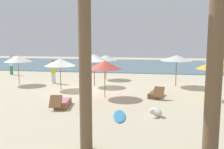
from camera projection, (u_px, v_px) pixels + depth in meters
The scene contains 16 objects.
ground_plane at pixel (88, 92), 16.36m from camera, with size 60.00×60.00×0.00m, color beige.
ocean_water at pixel (122, 65), 32.96m from camera, with size 48.00×16.00×0.06m, color slate.
umbrella_0 at pixel (18, 59), 18.67m from camera, with size 1.99×1.99×2.13m.
umbrella_1 at pixel (60, 62), 16.88m from camera, with size 2.07×2.07×2.05m.
umbrella_2 at pixel (94, 58), 18.06m from camera, with size 1.94×1.94×2.27m.
umbrella_3 at pixel (214, 65), 13.86m from camera, with size 1.92×1.92×2.18m.
umbrella_5 at pixel (105, 65), 14.56m from camera, with size 1.91×1.91×2.12m.
umbrella_6 at pixel (220, 60), 16.93m from camera, with size 1.91×1.91×2.14m.
umbrella_7 at pixel (106, 58), 21.15m from camera, with size 1.98×1.98×2.01m.
umbrella_8 at pixel (177, 58), 17.98m from camera, with size 2.22×2.22×2.20m.
lounger_3 at pixel (62, 103), 12.70m from camera, with size 0.83×1.75×0.70m.
lounger_5 at pixel (156, 94), 14.84m from camera, with size 0.96×1.76×0.71m.
person_0 at pixel (53, 72), 19.28m from camera, with size 0.50×0.50×1.79m.
person_1 at pixel (11, 64), 24.00m from camera, with size 0.38×0.38×1.92m.
dog at pixel (156, 112), 11.17m from camera, with size 0.70×0.80×0.38m.
surfboard at pixel (119, 116), 11.12m from camera, with size 0.78×1.89×0.07m.
Camera 1 is at (4.17, -15.57, 3.36)m, focal length 41.20 mm.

